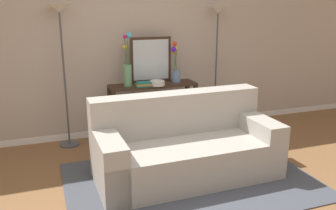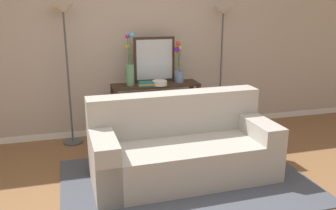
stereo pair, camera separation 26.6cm
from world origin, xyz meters
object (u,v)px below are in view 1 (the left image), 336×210
object	(u,v)px
couch	(185,148)
book_row_under_console	(134,137)
wall_mirror	(151,60)
vase_tall_flowers	(127,69)
book_stack	(144,84)
console_table	(153,102)
floor_lamp_right	(217,34)
floor_lamp_left	(61,37)
fruit_bowl	(157,83)
vase_short_flowers	(176,66)

from	to	relation	value
couch	book_row_under_console	size ratio (longest dim) A/B	4.69
wall_mirror	vase_tall_flowers	world-z (taller)	vase_tall_flowers
couch	book_stack	bearing A→B (deg)	97.74
wall_mirror	vase_tall_flowers	xyz separation A→B (m)	(-0.37, -0.15, -0.08)
couch	book_stack	size ratio (longest dim) A/B	9.07
console_table	vase_tall_flowers	bearing A→B (deg)	-178.68
floor_lamp_right	wall_mirror	world-z (taller)	floor_lamp_right
console_table	floor_lamp_left	xyz separation A→B (m)	(-1.13, 0.13, 0.90)
console_table	fruit_bowl	world-z (taller)	fruit_bowl
vase_tall_flowers	vase_short_flowers	xyz separation A→B (m)	(0.68, 0.03, -0.00)
console_table	wall_mirror	distance (m)	0.57
floor_lamp_right	floor_lamp_left	bearing A→B (deg)	-180.00
console_table	vase_tall_flowers	distance (m)	0.59
floor_lamp_right	vase_tall_flowers	world-z (taller)	floor_lamp_right
fruit_bowl	wall_mirror	bearing A→B (deg)	91.87
floor_lamp_right	wall_mirror	bearing A→B (deg)	179.57
fruit_bowl	floor_lamp_right	bearing A→B (deg)	13.61
floor_lamp_left	vase_tall_flowers	bearing A→B (deg)	-10.22
wall_mirror	couch	bearing A→B (deg)	-91.10
console_table	floor_lamp_left	size ratio (longest dim) A/B	0.65
floor_lamp_left	book_stack	world-z (taller)	floor_lamp_left
vase_tall_flowers	floor_lamp_right	bearing A→B (deg)	5.98
floor_lamp_left	vase_short_flowers	distance (m)	1.53
floor_lamp_right	couch	bearing A→B (deg)	-127.68
vase_tall_flowers	fruit_bowl	distance (m)	0.43
vase_short_flowers	wall_mirror	bearing A→B (deg)	159.63
floor_lamp_right	fruit_bowl	world-z (taller)	floor_lamp_right
floor_lamp_right	book_stack	distance (m)	1.33
book_row_under_console	floor_lamp_right	bearing A→B (deg)	5.95
wall_mirror	vase_tall_flowers	bearing A→B (deg)	-157.75
wall_mirror	fruit_bowl	bearing A→B (deg)	-88.13
book_stack	vase_tall_flowers	bearing A→B (deg)	156.55
floor_lamp_right	vase_tall_flowers	size ratio (longest dim) A/B	2.59
floor_lamp_left	vase_short_flowers	xyz separation A→B (m)	(1.47, -0.11, -0.43)
vase_short_flowers	book_stack	bearing A→B (deg)	-166.66
floor_lamp_right	book_row_under_console	world-z (taller)	floor_lamp_right
couch	vase_tall_flowers	distance (m)	1.40
vase_short_flowers	book_stack	distance (m)	0.54
vase_tall_flowers	book_stack	size ratio (longest dim) A/B	3.21
couch	floor_lamp_right	world-z (taller)	floor_lamp_right
wall_mirror	book_row_under_console	world-z (taller)	wall_mirror
floor_lamp_right	book_row_under_console	distance (m)	1.87
vase_tall_flowers	book_row_under_console	xyz separation A→B (m)	(0.07, 0.01, -0.95)
floor_lamp_left	book_row_under_console	bearing A→B (deg)	-8.91
console_table	fruit_bowl	bearing A→B (deg)	-73.98
floor_lamp_left	vase_tall_flowers	distance (m)	0.91
console_table	floor_lamp_left	bearing A→B (deg)	173.24
vase_short_flowers	book_row_under_console	world-z (taller)	vase_short_flowers
floor_lamp_left	console_table	bearing A→B (deg)	-6.76
couch	fruit_bowl	size ratio (longest dim) A/B	9.86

